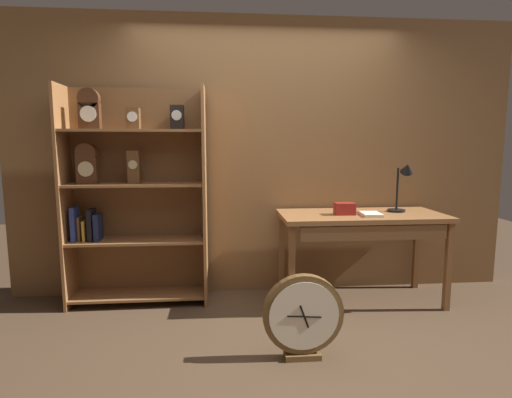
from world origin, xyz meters
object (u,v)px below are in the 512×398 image
object	(u,v)px
round_clock_large	(303,317)
bookshelf	(131,194)
toolbox_small	(345,209)
open_repair_manual	(371,214)
desk_lamp	(403,182)
workbench	(362,224)

from	to	relation	value
round_clock_large	bookshelf	bearing A→B (deg)	139.60
bookshelf	toolbox_small	bearing A→B (deg)	-6.37
open_repair_manual	desk_lamp	bearing A→B (deg)	29.29
bookshelf	toolbox_small	xyz separation A→B (m)	(1.87, -0.21, -0.13)
open_repair_manual	round_clock_large	bearing A→B (deg)	-127.41
toolbox_small	desk_lamp	bearing A→B (deg)	8.33
toolbox_small	open_repair_manual	xyz separation A→B (m)	(0.21, -0.08, -0.04)
toolbox_small	round_clock_large	distance (m)	1.21
bookshelf	round_clock_large	distance (m)	1.87
open_repair_manual	round_clock_large	xyz separation A→B (m)	(-0.76, -0.84, -0.53)
bookshelf	toolbox_small	world-z (taller)	bookshelf
bookshelf	desk_lamp	size ratio (longest dim) A/B	4.08
bookshelf	desk_lamp	xyz separation A→B (m)	(2.43, -0.13, 0.10)
workbench	open_repair_manual	bearing A→B (deg)	-65.43
desk_lamp	toolbox_small	bearing A→B (deg)	-171.67
bookshelf	toolbox_small	distance (m)	1.89
round_clock_large	toolbox_small	bearing A→B (deg)	58.87
workbench	open_repair_manual	distance (m)	0.14
bookshelf	open_repair_manual	size ratio (longest dim) A/B	8.74
workbench	desk_lamp	bearing A→B (deg)	9.65
bookshelf	workbench	xyz separation A→B (m)	(2.04, -0.19, -0.27)
workbench	round_clock_large	xyz separation A→B (m)	(-0.72, -0.93, -0.43)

